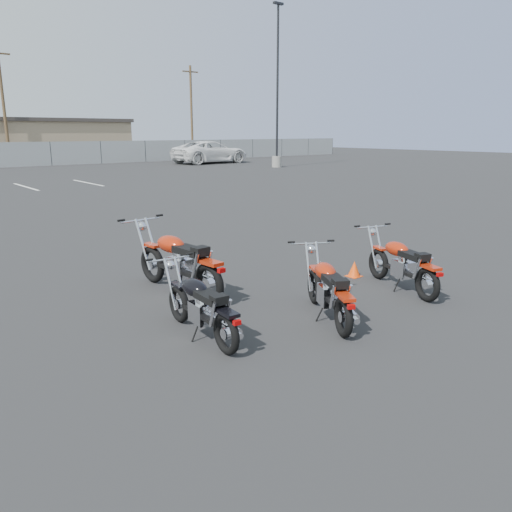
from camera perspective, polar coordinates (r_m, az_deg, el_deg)
ground at (r=7.44m, az=1.75°, el=-5.97°), size 120.00×120.00×0.00m
motorcycle_front_red at (r=8.10m, az=-8.77°, el=-0.70°), size 0.88×2.29×1.12m
motorcycle_second_black at (r=6.34m, az=-6.27°, el=-5.77°), size 0.70×1.82×0.89m
motorcycle_third_red at (r=6.97m, az=8.33°, el=-3.84°), size 1.27×1.80×0.93m
motorcycle_rear_red at (r=8.54m, az=16.40°, el=-0.91°), size 1.02×1.90×0.94m
training_cone_near at (r=9.17m, az=11.17°, el=-1.45°), size 0.24×0.24×0.28m
light_pole_east at (r=37.25m, az=2.42°, el=14.66°), size 0.80×0.70×11.13m
tan_building_east at (r=51.39m, az=-23.43°, el=12.15°), size 14.40×9.40×3.70m
utility_pole_c at (r=45.56m, az=-26.91°, el=15.27°), size 1.80×0.24×9.00m
utility_pole_d at (r=53.59m, az=-7.39°, el=16.21°), size 1.80×0.24×9.00m
white_van at (r=42.20m, az=-5.24°, el=12.45°), size 3.31×7.61×2.85m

